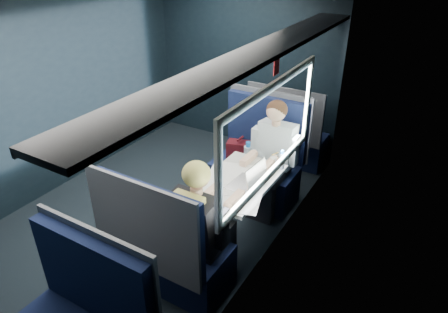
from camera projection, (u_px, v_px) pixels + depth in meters
The scene contains 12 objects.
ground at pixel (158, 209), 4.68m from camera, with size 2.80×4.20×0.01m, color black.
room_shell at pixel (148, 88), 3.96m from camera, with size 3.00×4.40×2.40m.
table at pixel (236, 185), 3.90m from camera, with size 0.62×1.00×0.74m.
seat_bay_near at pixel (257, 164), 4.76m from camera, with size 1.04×0.62×1.26m.
seat_bay_far at pixel (168, 251), 3.44m from camera, with size 1.04×0.62×1.26m.
seat_row_front at pixel (287, 136), 5.46m from camera, with size 1.04×0.51×1.16m.
man at pixel (272, 153), 4.37m from camera, with size 0.53×0.56×1.32m.
woman at pixel (201, 221), 3.30m from camera, with size 0.53×0.56×1.32m.
papers at pixel (233, 185), 3.75m from camera, with size 0.58×0.83×0.01m, color white.
laptop at pixel (250, 180), 3.70m from camera, with size 0.28×0.36×0.25m.
bottle_small at pixel (282, 160), 3.99m from camera, with size 0.06×0.06×0.21m.
cup at pixel (273, 161), 4.09m from camera, with size 0.06×0.06×0.08m, color white.
Camera 1 is at (2.60, -2.89, 2.78)m, focal length 32.00 mm.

